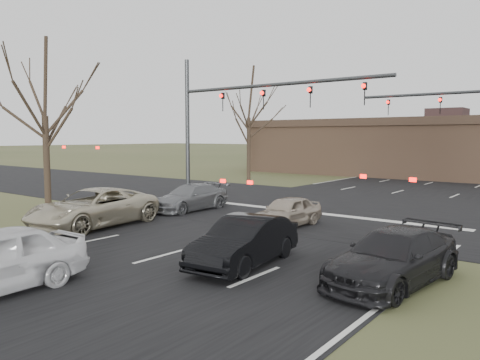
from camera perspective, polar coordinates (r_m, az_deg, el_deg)
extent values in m
plane|color=#434C28|center=(12.84, -19.57, -11.48)|extent=(360.00, 360.00, 0.00)
cube|color=black|center=(24.24, 11.76, -3.41)|extent=(200.00, 14.00, 0.02)
cube|color=brown|center=(45.40, 26.94, 3.04)|extent=(42.00, 10.00, 4.60)
cube|color=#38281E|center=(45.40, 27.08, 6.38)|extent=(42.40, 10.40, 0.70)
cylinder|color=#383A3D|center=(27.22, -6.42, 6.03)|extent=(0.24, 0.24, 8.00)
cylinder|color=#383A3D|center=(23.60, 4.29, 11.52)|extent=(12.00, 0.18, 0.18)
imported|color=black|center=(25.51, -2.08, 9.48)|extent=(0.16, 0.20, 1.00)
imported|color=black|center=(23.90, 2.92, 9.76)|extent=(0.16, 0.20, 1.00)
imported|color=black|center=(22.50, 8.61, 9.99)|extent=(0.16, 0.20, 1.00)
imported|color=black|center=(21.34, 14.98, 10.13)|extent=(0.16, 0.20, 1.00)
cylinder|color=#383A3D|center=(30.50, 24.74, 9.64)|extent=(11.00, 0.18, 0.18)
imported|color=black|center=(30.63, 23.24, 8.36)|extent=(0.16, 0.20, 1.00)
imported|color=black|center=(31.57, 17.65, 8.43)|extent=(0.16, 0.20, 1.00)
cylinder|color=black|center=(25.29, -22.50, 1.95)|extent=(0.32, 0.32, 4.68)
cylinder|color=black|center=(39.33, 1.06, 3.81)|extent=(0.32, 0.32, 5.23)
imported|color=#BBB297|center=(19.84, -17.45, -3.25)|extent=(3.09, 5.78, 1.55)
imported|color=black|center=(13.35, 0.59, -7.47)|extent=(1.96, 4.33, 1.38)
imported|color=black|center=(12.31, 18.21, -8.94)|extent=(2.49, 4.81, 1.33)
imported|color=slate|center=(23.30, -6.07, -2.12)|extent=(1.82, 4.43, 1.28)
imported|color=#AA9C89|center=(19.03, 5.73, -3.87)|extent=(1.60, 3.67, 1.23)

